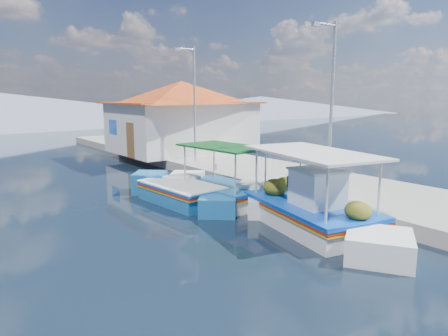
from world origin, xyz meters
TOP-DOWN VIEW (x-y plane):
  - ground at (0.00, 0.00)m, footprint 160.00×160.00m
  - quay at (5.90, 6.00)m, footprint 5.00×44.00m
  - bollards at (3.80, 5.25)m, footprint 0.20×17.20m
  - main_caique at (2.06, 0.70)m, footprint 3.38×7.71m
  - caique_green_canopy at (1.70, 4.62)m, footprint 2.21×6.37m
  - caique_blue_hull at (0.40, 5.56)m, footprint 2.10×6.08m
  - harbor_building at (6.20, 15.00)m, footprint 10.49×10.49m
  - lamp_post_near at (4.51, 2.00)m, footprint 1.21×0.14m
  - lamp_post_far at (4.51, 11.00)m, footprint 1.21×0.14m
  - mountain_ridge at (6.54, 56.00)m, footprint 171.40×96.00m

SIDE VIEW (x-z plane):
  - ground at x=0.00m, z-range 0.00..0.00m
  - quay at x=5.90m, z-range 0.00..0.50m
  - caique_blue_hull at x=0.40m, z-range -0.25..0.84m
  - caique_green_canopy at x=1.70m, z-range -0.84..1.55m
  - main_caique at x=2.06m, z-range -0.80..1.80m
  - bollards at x=3.80m, z-range 0.50..0.80m
  - mountain_ridge at x=6.54m, z-range -0.71..4.79m
  - harbor_building at x=6.20m, z-range 0.58..4.98m
  - lamp_post_near at x=4.51m, z-range 0.85..6.85m
  - lamp_post_far at x=4.51m, z-range 0.85..6.85m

